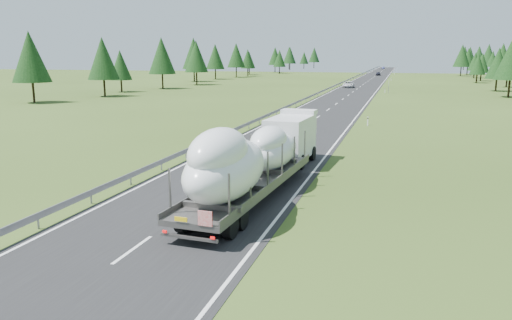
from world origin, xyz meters
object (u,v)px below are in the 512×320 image
(boat_truck, at_px, (258,154))
(distant_car_blue, at_px, (383,68))
(highway_sign, at_px, (389,84))
(distant_car_dark, at_px, (378,74))
(distant_van, at_px, (348,84))

(boat_truck, xyz_separation_m, distant_car_blue, (-3.41, 257.54, -1.61))
(highway_sign, relative_size, boat_truck, 0.13)
(distant_car_dark, height_order, distant_car_blue, distant_car_dark)
(distant_car_dark, distance_m, distant_car_blue, 88.23)
(highway_sign, bearing_deg, boat_truck, -93.34)
(distant_van, bearing_deg, boat_truck, -88.60)
(boat_truck, bearing_deg, distant_car_blue, 90.76)
(boat_truck, height_order, distant_car_dark, boat_truck)
(boat_truck, distance_m, distant_car_blue, 257.57)
(highway_sign, distance_m, boat_truck, 79.92)
(distant_van, relative_size, distant_car_blue, 1.26)
(distant_car_blue, bearing_deg, distant_car_dark, -89.03)
(highway_sign, relative_size, distant_van, 0.50)
(distant_van, relative_size, distant_car_dark, 1.25)
(highway_sign, relative_size, distant_car_blue, 0.63)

